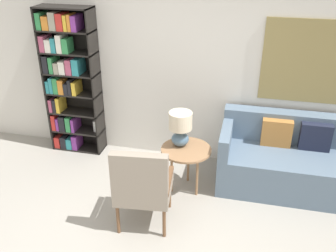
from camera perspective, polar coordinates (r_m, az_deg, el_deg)
wall_back at (r=4.87m, az=1.50°, el=9.74°), size 6.40×0.08×2.70m
bookshelf at (r=5.29m, az=-15.15°, el=6.91°), size 0.73×0.30×2.02m
armchair at (r=3.84m, az=-3.99°, el=-8.85°), size 0.62×0.62×0.97m
couch at (r=4.83m, az=18.45°, el=-5.14°), size 1.76×0.84×0.87m
side_table at (r=4.42m, az=2.78°, el=-4.08°), size 0.60×0.60×0.57m
table_lamp at (r=4.35m, az=1.90°, el=-0.08°), size 0.27×0.27×0.43m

